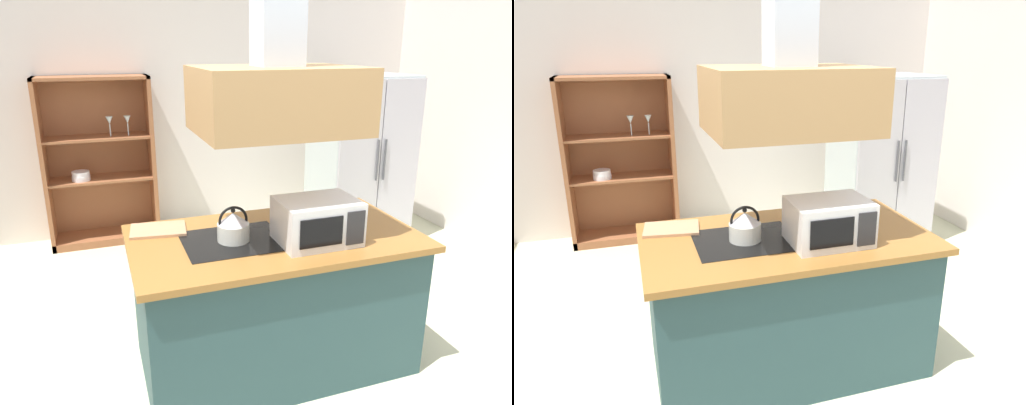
{
  "view_description": "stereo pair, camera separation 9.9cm",
  "coord_description": "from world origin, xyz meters",
  "views": [
    {
      "loc": [
        -0.75,
        -2.26,
        2.01
      ],
      "look_at": [
        0.24,
        0.6,
        1.0
      ],
      "focal_mm": 33.33,
      "sensor_mm": 36.0,
      "label": 1
    },
    {
      "loc": [
        -0.66,
        -2.29,
        2.01
      ],
      "look_at": [
        0.24,
        0.6,
        1.0
      ],
      "focal_mm": 33.33,
      "sensor_mm": 36.0,
      "label": 2
    }
  ],
  "objects": [
    {
      "name": "ground_plane",
      "position": [
        0.0,
        0.0,
        0.0
      ],
      "size": [
        7.8,
        7.8,
        0.0
      ],
      "primitive_type": "plane",
      "color": "beige"
    },
    {
      "name": "wall_back",
      "position": [
        0.0,
        3.0,
        1.35
      ],
      "size": [
        6.0,
        0.12,
        2.7
      ],
      "primitive_type": "cube",
      "color": "silver",
      "rests_on": "ground"
    },
    {
      "name": "kitchen_island",
      "position": [
        0.24,
        0.25,
        0.45
      ],
      "size": [
        1.75,
        0.97,
        0.9
      ],
      "color": "#284447",
      "rests_on": "ground"
    },
    {
      "name": "range_hood",
      "position": [
        0.24,
        0.25,
        1.81
      ],
      "size": [
        0.9,
        0.7,
        1.16
      ],
      "color": "#AC804F"
    },
    {
      "name": "refrigerator",
      "position": [
        1.85,
        1.96,
        0.86
      ],
      "size": [
        0.9,
        0.77,
        1.72
      ],
      "color": "#B6C3C3",
      "rests_on": "ground"
    },
    {
      "name": "dish_cabinet",
      "position": [
        -0.72,
        2.78,
        0.75
      ],
      "size": [
        1.09,
        0.4,
        1.72
      ],
      "color": "#985935",
      "rests_on": "ground"
    },
    {
      "name": "kettle",
      "position": [
        -0.03,
        0.25,
        0.99
      ],
      "size": [
        0.19,
        0.19,
        0.21
      ],
      "color": "beige",
      "rests_on": "kitchen_island"
    },
    {
      "name": "cutting_board",
      "position": [
        -0.43,
        0.54,
        0.91
      ],
      "size": [
        0.37,
        0.28,
        0.02
      ],
      "primitive_type": "cube",
      "rotation": [
        0.0,
        0.0,
        -0.13
      ],
      "color": "tan",
      "rests_on": "kitchen_island"
    },
    {
      "name": "microwave",
      "position": [
        0.43,
        0.07,
        1.03
      ],
      "size": [
        0.46,
        0.35,
        0.26
      ],
      "color": "silver",
      "rests_on": "kitchen_island"
    }
  ]
}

